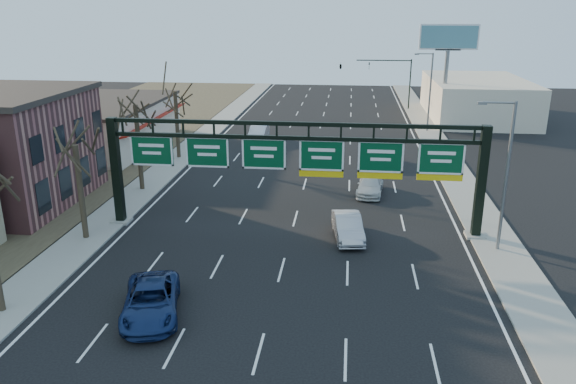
# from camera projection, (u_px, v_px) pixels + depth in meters

# --- Properties ---
(ground) EXTENTS (160.00, 160.00, 0.00)m
(ground) POSITION_uv_depth(u_px,v_px,m) (277.00, 286.00, 29.41)
(ground) COLOR black
(ground) RESTS_ON ground
(sidewalk_left) EXTENTS (3.00, 120.00, 0.12)m
(sidewalk_left) POSITION_uv_depth(u_px,v_px,m) (163.00, 172.00, 49.59)
(sidewalk_left) COLOR gray
(sidewalk_left) RESTS_ON ground
(sidewalk_right) EXTENTS (3.00, 120.00, 0.12)m
(sidewalk_right) POSITION_uv_depth(u_px,v_px,m) (459.00, 181.00, 46.93)
(sidewalk_right) COLOR gray
(sidewalk_right) RESTS_ON ground
(dirt_strip_left) EXTENTS (21.00, 120.00, 0.06)m
(dirt_strip_left) POSITION_uv_depth(u_px,v_px,m) (32.00, 168.00, 50.88)
(dirt_strip_left) COLOR #473D2B
(dirt_strip_left) RESTS_ON ground
(lane_markings) EXTENTS (21.60, 120.00, 0.01)m
(lane_markings) POSITION_uv_depth(u_px,v_px,m) (307.00, 177.00, 48.28)
(lane_markings) COLOR white
(lane_markings) RESTS_ON ground
(sign_gantry) EXTENTS (24.60, 1.20, 7.20)m
(sign_gantry) POSITION_uv_depth(u_px,v_px,m) (295.00, 162.00, 35.48)
(sign_gantry) COLOR black
(sign_gantry) RESTS_ON ground
(brick_block) EXTENTS (10.40, 12.40, 8.30)m
(brick_block) POSITION_uv_depth(u_px,v_px,m) (3.00, 148.00, 40.72)
(brick_block) COLOR brown
(brick_block) RESTS_ON ground
(cream_strip) EXTENTS (10.90, 18.40, 4.70)m
(cream_strip) POSITION_uv_depth(u_px,v_px,m) (108.00, 124.00, 58.27)
(cream_strip) COLOR #BAB29A
(cream_strip) RESTS_ON ground
(building_right_distant) EXTENTS (12.00, 20.00, 5.00)m
(building_right_distant) POSITION_uv_depth(u_px,v_px,m) (476.00, 98.00, 73.71)
(building_right_distant) COLOR #BAB29A
(building_right_distant) RESTS_ON ground
(tree_gantry) EXTENTS (3.60, 3.60, 8.48)m
(tree_gantry) POSITION_uv_depth(u_px,v_px,m) (73.00, 128.00, 33.22)
(tree_gantry) COLOR #30261B
(tree_gantry) RESTS_ON sidewalk_left
(tree_mid) EXTENTS (3.60, 3.60, 9.24)m
(tree_mid) POSITION_uv_depth(u_px,v_px,m) (134.00, 91.00, 42.43)
(tree_mid) COLOR #30261B
(tree_mid) RESTS_ON sidewalk_left
(tree_far) EXTENTS (3.60, 3.60, 8.86)m
(tree_far) POSITION_uv_depth(u_px,v_px,m) (174.00, 80.00, 51.98)
(tree_far) COLOR #30261B
(tree_far) RESTS_ON sidewalk_left
(streetlight_near) EXTENTS (2.15, 0.22, 9.00)m
(streetlight_near) POSITION_uv_depth(u_px,v_px,m) (505.00, 169.00, 32.17)
(streetlight_near) COLOR slate
(streetlight_near) RESTS_ON sidewalk_right
(streetlight_far) EXTENTS (2.15, 0.22, 9.00)m
(streetlight_far) POSITION_uv_depth(u_px,v_px,m) (429.00, 88.00, 64.25)
(streetlight_far) COLOR slate
(streetlight_far) RESTS_ON sidewalk_right
(billboard_right) EXTENTS (7.00, 0.50, 12.00)m
(billboard_right) POSITION_uv_depth(u_px,v_px,m) (448.00, 49.00, 67.44)
(billboard_right) COLOR slate
(billboard_right) RESTS_ON ground
(traffic_signal_mast) EXTENTS (10.16, 0.54, 7.00)m
(traffic_signal_mast) POSITION_uv_depth(u_px,v_px,m) (367.00, 70.00, 78.98)
(traffic_signal_mast) COLOR black
(traffic_signal_mast) RESTS_ON ground
(car_blue_suv) EXTENTS (3.83, 5.92, 1.52)m
(car_blue_suv) POSITION_uv_depth(u_px,v_px,m) (151.00, 301.00, 26.45)
(car_blue_suv) COLOR navy
(car_blue_suv) RESTS_ON ground
(car_silver_sedan) EXTENTS (2.26, 4.84, 1.53)m
(car_silver_sedan) POSITION_uv_depth(u_px,v_px,m) (348.00, 227.00, 35.31)
(car_silver_sedan) COLOR #A2A2A7
(car_silver_sedan) RESTS_ON ground
(car_white_wagon) EXTENTS (2.39, 4.84, 1.35)m
(car_white_wagon) POSITION_uv_depth(u_px,v_px,m) (370.00, 185.00, 43.81)
(car_white_wagon) COLOR silver
(car_white_wagon) RESTS_ON ground
(car_grey_far) EXTENTS (2.23, 4.69, 1.55)m
(car_grey_far) POSITION_uv_depth(u_px,v_px,m) (382.00, 156.00, 51.88)
(car_grey_far) COLOR #45484A
(car_grey_far) RESTS_ON ground
(car_silver_distant) EXTENTS (1.79, 5.06, 1.67)m
(car_silver_distant) POSITION_uv_depth(u_px,v_px,m) (258.00, 134.00, 60.83)
(car_silver_distant) COLOR silver
(car_silver_distant) RESTS_ON ground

